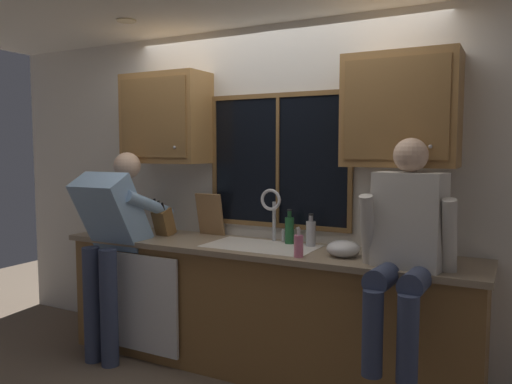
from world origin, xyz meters
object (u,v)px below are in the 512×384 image
at_px(knife_block, 164,222).
at_px(person_sitting_on_counter, 405,239).
at_px(bottle_tall_clear, 289,230).
at_px(person_standing, 111,234).
at_px(soap_dispenser, 299,245).
at_px(mixing_bowl, 343,249).
at_px(cutting_board, 210,214).
at_px(bottle_green_glass, 311,233).

bearing_deg(knife_block, person_sitting_on_counter, -8.65).
xyz_separation_m(knife_block, bottle_tall_clear, (1.04, 0.15, -0.00)).
xyz_separation_m(person_standing, soap_dispenser, (1.50, 0.12, 0.02)).
relative_size(person_sitting_on_counter, mixing_bowl, 5.75).
bearing_deg(cutting_board, person_standing, -134.87).
bearing_deg(knife_block, bottle_green_glass, 6.34).
distance_m(cutting_board, mixing_bowl, 1.24).
bearing_deg(person_sitting_on_counter, soap_dispenser, 175.05).
bearing_deg(person_standing, knife_block, 58.32).
xyz_separation_m(person_sitting_on_counter, bottle_tall_clear, (-0.92, 0.44, -0.08)).
bearing_deg(knife_block, bottle_tall_clear, 8.04).
bearing_deg(person_sitting_on_counter, cutting_board, 163.49).
bearing_deg(mixing_bowl, cutting_board, 167.43).
xyz_separation_m(soap_dispenser, bottle_green_glass, (-0.06, 0.37, 0.02)).
height_order(soap_dispenser, bottle_tall_clear, bottle_tall_clear).
height_order(knife_block, bottle_tall_clear, knife_block).
relative_size(cutting_board, bottle_tall_clear, 1.35).
xyz_separation_m(person_sitting_on_counter, bottle_green_glass, (-0.74, 0.43, -0.09)).
xyz_separation_m(cutting_board, mixing_bowl, (1.20, -0.27, -0.12)).
bearing_deg(bottle_tall_clear, person_sitting_on_counter, -25.89).
height_order(cutting_board, mixing_bowl, cutting_board).
distance_m(bottle_green_glass, bottle_tall_clear, 0.17).
bearing_deg(mixing_bowl, person_standing, -170.97).
relative_size(knife_block, soap_dispenser, 1.62).
distance_m(person_standing, soap_dispenser, 1.50).
distance_m(person_standing, mixing_bowl, 1.77).
bearing_deg(bottle_green_glass, bottle_tall_clear, 176.02).
distance_m(knife_block, bottle_green_glass, 1.22).
height_order(cutting_board, bottle_tall_clear, cutting_board).
bearing_deg(cutting_board, mixing_bowl, -12.57).
xyz_separation_m(knife_block, cutting_board, (0.32, 0.19, 0.06)).
bearing_deg(knife_block, cutting_board, 30.13).
distance_m(mixing_bowl, bottle_tall_clear, 0.54).
bearing_deg(knife_block, person_standing, -121.68).
bearing_deg(bottle_tall_clear, cutting_board, 176.82).
bearing_deg(mixing_bowl, person_sitting_on_counter, -26.60).
relative_size(person_standing, soap_dispenser, 8.02).
bearing_deg(bottle_tall_clear, person_standing, -158.16).
height_order(cutting_board, bottle_green_glass, cutting_board).
relative_size(knife_block, bottle_green_glass, 1.37).
bearing_deg(person_standing, soap_dispenser, 4.59).
relative_size(person_sitting_on_counter, bottle_tall_clear, 4.94).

